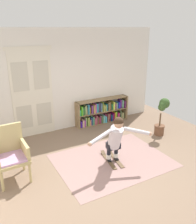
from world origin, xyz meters
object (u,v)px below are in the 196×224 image
bookshelf (102,112)px  skis_pair (112,159)px  person_skier (116,137)px  potted_plant (162,114)px  wicker_chair (10,152)px

bookshelf → skis_pair: size_ratio=2.17×
person_skier → potted_plant: bearing=18.8°
bookshelf → person_skier: 2.47m
wicker_chair → person_skier: bearing=-15.3°
wicker_chair → person_skier: (2.09, -0.57, 0.09)m
bookshelf → wicker_chair: bearing=-151.1°
bookshelf → wicker_chair: 3.49m
wicker_chair → skis_pair: (2.12, -0.39, -0.56)m
skis_pair → potted_plant: bearing=14.2°
wicker_chair → potted_plant: 4.05m
bookshelf → potted_plant: size_ratio=1.64×
bookshelf → person_skier: bearing=-113.0°
skis_pair → person_skier: 0.68m
wicker_chair → person_skier: 2.17m
person_skier → wicker_chair: bearing=164.7°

